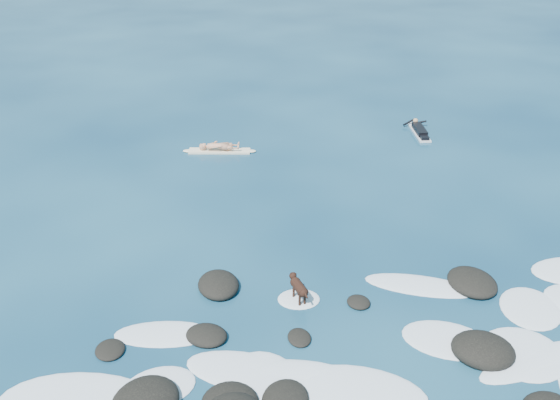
{
  "coord_description": "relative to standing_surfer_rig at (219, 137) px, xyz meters",
  "views": [
    {
      "loc": [
        -2.59,
        -12.82,
        9.8
      ],
      "look_at": [
        -1.97,
        4.0,
        0.9
      ],
      "focal_mm": 40.0,
      "sensor_mm": 36.0,
      "label": 1
    }
  ],
  "objects": [
    {
      "name": "ground",
      "position": [
        4.14,
        -9.84,
        -0.65
      ],
      "size": [
        160.0,
        160.0,
        0.0
      ],
      "primitive_type": "plane",
      "color": "#0A2642",
      "rests_on": "ground"
    },
    {
      "name": "reef_rocks",
      "position": [
        3.01,
        -12.24,
        -0.54
      ],
      "size": [
        13.26,
        6.42,
        0.61
      ],
      "color": "black",
      "rests_on": "ground"
    },
    {
      "name": "breaking_foam",
      "position": [
        4.19,
        -11.75,
        -0.64
      ],
      "size": [
        15.83,
        6.66,
        0.12
      ],
      "color": "white",
      "rests_on": "ground"
    },
    {
      "name": "standing_surfer_rig",
      "position": [
        0.0,
        0.0,
        0.0
      ],
      "size": [
        2.9,
        0.61,
        1.65
      ],
      "rotation": [
        0.0,
        0.0,
        -0.05
      ],
      "color": "#FBECC9",
      "rests_on": "ground"
    },
    {
      "name": "paddling_surfer_rig",
      "position": [
        8.32,
        1.66,
        -0.51
      ],
      "size": [
        1.04,
        2.31,
        0.4
      ],
      "rotation": [
        0.0,
        0.0,
        1.59
      ],
      "color": "white",
      "rests_on": "ground"
    },
    {
      "name": "dog",
      "position": [
        2.5,
        -9.71,
        -0.2
      ],
      "size": [
        0.51,
        1.02,
        0.68
      ],
      "rotation": [
        0.0,
        0.0,
        1.93
      ],
      "color": "black",
      "rests_on": "ground"
    }
  ]
}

